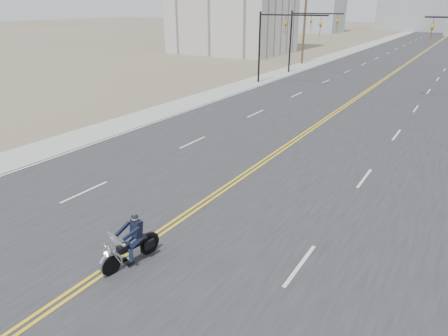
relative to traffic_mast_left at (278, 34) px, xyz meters
name	(u,v)px	position (x,y,z in m)	size (l,w,h in m)	color
ground_plane	(90,281)	(8.98, -32.00, -4.94)	(400.00, 400.00, 0.00)	#776D56
road	(421,54)	(8.98, 38.00, -4.93)	(20.00, 200.00, 0.01)	#303033
sidewalk_left	(352,50)	(-2.52, 38.00, -4.93)	(3.00, 200.00, 0.01)	#A5A5A0
traffic_mast_left	(278,34)	(0.00, 0.00, 0.00)	(7.10, 0.26, 7.00)	black
traffic_mast_far	(305,30)	(-0.33, 8.00, -0.06)	(6.10, 0.26, 7.00)	black
utility_pole_left	(305,22)	(-3.52, 16.00, 0.54)	(2.20, 0.30, 10.50)	brown
haze_bldg_f	(290,4)	(-41.02, 98.00, 3.06)	(12.00, 12.00, 16.00)	#ADB2B7
motorcyclist	(129,241)	(9.38, -30.69, -4.12)	(0.89, 2.08, 1.63)	black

